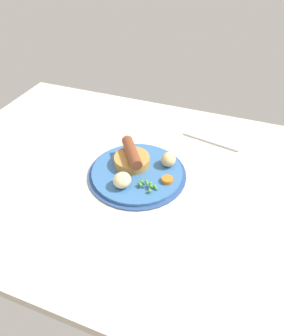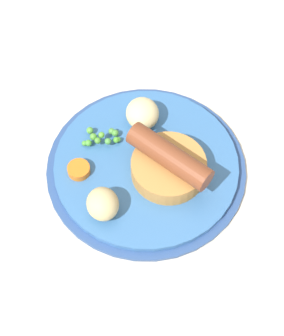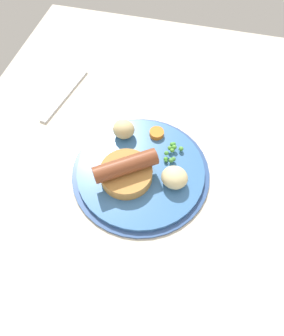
{
  "view_description": "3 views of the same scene",
  "coord_description": "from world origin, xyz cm",
  "px_view_note": "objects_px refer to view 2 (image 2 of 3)",
  "views": [
    {
      "loc": [
        26.85,
        -56.6,
        57.78
      ],
      "look_at": [
        5.71,
        -0.1,
        5.86
      ],
      "focal_mm": 32.0,
      "sensor_mm": 36.0,
      "label": 1
    },
    {
      "loc": [
        15.6,
        37.58,
        67.74
      ],
      "look_at": [
        5.17,
        1.24,
        5.57
      ],
      "focal_mm": 60.0,
      "sensor_mm": 36.0,
      "label": 2
    },
    {
      "loc": [
        -24.93,
        -7.46,
        53.51
      ],
      "look_at": [
        3.16,
        -0.52,
        6.67
      ],
      "focal_mm": 32.0,
      "sensor_mm": 36.0,
      "label": 3
    }
  ],
  "objects_px": {
    "sausage_pudding": "(169,164)",
    "potato_chunk_1": "(142,114)",
    "pea_pile": "(102,137)",
    "potato_chunk_0": "(103,204)",
    "carrot_slice_1": "(79,170)",
    "dinner_plate": "(146,165)"
  },
  "relations": [
    {
      "from": "potato_chunk_0",
      "to": "potato_chunk_1",
      "type": "relative_size",
      "value": 0.91
    },
    {
      "from": "potato_chunk_0",
      "to": "carrot_slice_1",
      "type": "xyz_separation_m",
      "value": [
        0.02,
        -0.06,
        -0.01
      ]
    },
    {
      "from": "sausage_pudding",
      "to": "potato_chunk_0",
      "type": "height_order",
      "value": "sausage_pudding"
    },
    {
      "from": "dinner_plate",
      "to": "potato_chunk_1",
      "type": "relative_size",
      "value": 5.47
    },
    {
      "from": "potato_chunk_0",
      "to": "carrot_slice_1",
      "type": "bearing_deg",
      "value": -75.29
    },
    {
      "from": "carrot_slice_1",
      "to": "potato_chunk_1",
      "type": "bearing_deg",
      "value": -151.69
    },
    {
      "from": "potato_chunk_1",
      "to": "pea_pile",
      "type": "bearing_deg",
      "value": 14.15
    },
    {
      "from": "pea_pile",
      "to": "carrot_slice_1",
      "type": "height_order",
      "value": "pea_pile"
    },
    {
      "from": "pea_pile",
      "to": "potato_chunk_0",
      "type": "relative_size",
      "value": 1.18
    },
    {
      "from": "pea_pile",
      "to": "potato_chunk_0",
      "type": "height_order",
      "value": "potato_chunk_0"
    },
    {
      "from": "potato_chunk_0",
      "to": "sausage_pudding",
      "type": "bearing_deg",
      "value": -161.86
    },
    {
      "from": "sausage_pudding",
      "to": "potato_chunk_1",
      "type": "bearing_deg",
      "value": 151.23
    },
    {
      "from": "dinner_plate",
      "to": "carrot_slice_1",
      "type": "bearing_deg",
      "value": -5.7
    },
    {
      "from": "dinner_plate",
      "to": "potato_chunk_1",
      "type": "bearing_deg",
      "value": -102.28
    },
    {
      "from": "potato_chunk_1",
      "to": "dinner_plate",
      "type": "bearing_deg",
      "value": 77.72
    },
    {
      "from": "dinner_plate",
      "to": "pea_pile",
      "type": "bearing_deg",
      "value": -45.46
    },
    {
      "from": "sausage_pudding",
      "to": "pea_pile",
      "type": "bearing_deg",
      "value": -170.76
    },
    {
      "from": "potato_chunk_0",
      "to": "carrot_slice_1",
      "type": "height_order",
      "value": "potato_chunk_0"
    },
    {
      "from": "dinner_plate",
      "to": "carrot_slice_1",
      "type": "relative_size",
      "value": 9.03
    },
    {
      "from": "sausage_pudding",
      "to": "potato_chunk_1",
      "type": "relative_size",
      "value": 2.32
    },
    {
      "from": "pea_pile",
      "to": "carrot_slice_1",
      "type": "bearing_deg",
      "value": 44.17
    },
    {
      "from": "sausage_pudding",
      "to": "potato_chunk_1",
      "type": "distance_m",
      "value": 0.09
    }
  ]
}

